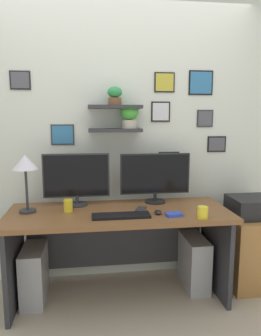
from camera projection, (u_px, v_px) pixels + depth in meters
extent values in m
plane|color=tan|center=(120.00, 296.00, 2.65)|extent=(8.00, 8.00, 0.00)
cube|color=silver|center=(114.00, 133.00, 2.86)|extent=(4.40, 0.04, 2.70)
cube|color=#2D2D33|center=(115.00, 130.00, 2.74)|extent=(0.46, 0.20, 0.03)
cube|color=#2D2D33|center=(115.00, 107.00, 2.71)|extent=(0.46, 0.20, 0.03)
cylinder|color=#B2A899|center=(129.00, 124.00, 2.75)|extent=(0.13, 0.13, 0.07)
ellipsoid|color=green|center=(129.00, 112.00, 2.73)|extent=(0.15, 0.15, 0.14)
cylinder|color=brown|center=(115.00, 101.00, 2.70)|extent=(0.11, 0.11, 0.06)
ellipsoid|color=#2E8848|center=(115.00, 92.00, 2.69)|extent=(0.13, 0.13, 0.09)
cube|color=#2D2D33|center=(63.00, 135.00, 2.78)|extent=(0.20, 0.02, 0.18)
cube|color=teal|center=(63.00, 135.00, 2.77)|extent=(0.18, 0.00, 0.16)
cube|color=black|center=(201.00, 83.00, 2.87)|extent=(0.23, 0.02, 0.22)
cube|color=teal|center=(201.00, 83.00, 2.86)|extent=(0.20, 0.00, 0.19)
cube|color=#2D2D33|center=(205.00, 118.00, 2.93)|extent=(0.15, 0.02, 0.16)
cube|color=#4C4C56|center=(205.00, 118.00, 2.92)|extent=(0.13, 0.00, 0.13)
cube|color=black|center=(20.00, 80.00, 2.66)|extent=(0.17, 0.02, 0.16)
cube|color=#4C4C56|center=(20.00, 80.00, 2.65)|extent=(0.15, 0.00, 0.13)
cube|color=black|center=(169.00, 163.00, 2.95)|extent=(0.19, 0.02, 0.22)
cube|color=silver|center=(169.00, 163.00, 2.94)|extent=(0.17, 0.00, 0.20)
cube|color=black|center=(161.00, 112.00, 2.86)|extent=(0.17, 0.02, 0.18)
cube|color=silver|center=(161.00, 112.00, 2.86)|extent=(0.15, 0.00, 0.16)
cube|color=black|center=(216.00, 144.00, 2.99)|extent=(0.18, 0.02, 0.15)
cube|color=#4C4C56|center=(217.00, 144.00, 2.98)|extent=(0.16, 0.00, 0.12)
cube|color=black|center=(164.00, 82.00, 2.83)|extent=(0.19, 0.02, 0.18)
cube|color=gold|center=(165.00, 82.00, 2.82)|extent=(0.16, 0.00, 0.15)
cube|color=brown|center=(119.00, 213.00, 2.53)|extent=(1.78, 0.68, 0.04)
cube|color=#2D2D33|center=(15.00, 263.00, 2.48)|extent=(0.04, 0.62, 0.71)
cube|color=#2D2D33|center=(215.00, 251.00, 2.70)|extent=(0.04, 0.62, 0.71)
cube|color=#2D2D33|center=(116.00, 239.00, 2.88)|extent=(1.58, 0.02, 0.50)
cylinder|color=#2D2D33|center=(77.00, 204.00, 2.69)|extent=(0.18, 0.18, 0.02)
cylinder|color=#2D2D33|center=(77.00, 200.00, 2.68)|extent=(0.03, 0.03, 0.07)
cube|color=#2D2D33|center=(76.00, 175.00, 2.66)|extent=(0.56, 0.02, 0.37)
cube|color=black|center=(76.00, 176.00, 2.64)|extent=(0.54, 0.00, 0.35)
cylinder|color=black|center=(155.00, 201.00, 2.78)|extent=(0.18, 0.18, 0.02)
cylinder|color=black|center=(155.00, 196.00, 2.77)|extent=(0.03, 0.03, 0.08)
cube|color=black|center=(155.00, 174.00, 2.75)|extent=(0.61, 0.02, 0.35)
cube|color=black|center=(155.00, 174.00, 2.73)|extent=(0.59, 0.00, 0.33)
cube|color=black|center=(121.00, 216.00, 2.37)|extent=(0.44, 0.14, 0.02)
ellipsoid|color=black|center=(158.00, 212.00, 2.44)|extent=(0.06, 0.09, 0.03)
cylinder|color=#2D2D33|center=(28.00, 211.00, 2.49)|extent=(0.13, 0.13, 0.02)
cylinder|color=#2D2D33|center=(27.00, 190.00, 2.46)|extent=(0.02, 0.02, 0.33)
cone|color=silver|center=(25.00, 162.00, 2.43)|extent=(0.19, 0.19, 0.11)
cube|color=#2D2D33|center=(141.00, 209.00, 2.56)|extent=(0.12, 0.16, 0.01)
cylinder|color=yellow|center=(203.00, 212.00, 2.33)|extent=(0.08, 0.08, 0.09)
cylinder|color=yellow|center=(68.00, 206.00, 2.50)|extent=(0.07, 0.07, 0.10)
cube|color=blue|center=(174.00, 214.00, 2.39)|extent=(0.13, 0.09, 0.02)
cube|color=#9E6B38|center=(249.00, 250.00, 2.83)|extent=(0.44, 0.50, 0.63)
cube|color=black|center=(252.00, 207.00, 2.76)|extent=(0.38, 0.34, 0.17)
cube|color=#99999E|center=(34.00, 274.00, 2.57)|extent=(0.18, 0.40, 0.45)
cube|color=#99999E|center=(194.00, 262.00, 2.78)|extent=(0.18, 0.40, 0.46)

